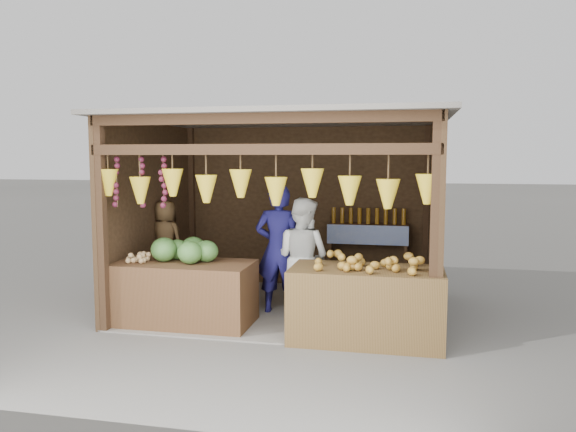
# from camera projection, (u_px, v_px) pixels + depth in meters

# --- Properties ---
(ground) EXTENTS (80.00, 80.00, 0.00)m
(ground) POSITION_uv_depth(u_px,v_px,m) (285.00, 309.00, 7.85)
(ground) COLOR #514F49
(ground) RESTS_ON ground
(stall_structure) EXTENTS (4.30, 3.30, 2.66)m
(stall_structure) POSITION_uv_depth(u_px,v_px,m) (282.00, 190.00, 7.64)
(stall_structure) COLOR slate
(stall_structure) RESTS_ON ground
(back_shelf) EXTENTS (1.25, 0.32, 1.32)m
(back_shelf) POSITION_uv_depth(u_px,v_px,m) (368.00, 237.00, 8.79)
(back_shelf) COLOR #382314
(back_shelf) RESTS_ON ground
(counter_left) EXTENTS (1.73, 0.85, 0.80)m
(counter_left) POSITION_uv_depth(u_px,v_px,m) (184.00, 293.00, 7.09)
(counter_left) COLOR #482D18
(counter_left) RESTS_ON ground
(counter_right) EXTENTS (1.74, 0.85, 0.85)m
(counter_right) POSITION_uv_depth(u_px,v_px,m) (366.00, 305.00, 6.44)
(counter_right) COLOR #493418
(counter_right) RESTS_ON ground
(stool) EXTENTS (0.35, 0.35, 0.32)m
(stool) POSITION_uv_depth(u_px,v_px,m) (167.00, 289.00, 8.32)
(stool) COLOR black
(stool) RESTS_ON ground
(man_standing) EXTENTS (0.66, 0.45, 1.76)m
(man_standing) POSITION_uv_depth(u_px,v_px,m) (279.00, 249.00, 7.55)
(man_standing) COLOR #181551
(man_standing) RESTS_ON ground
(woman_standing) EXTENTS (0.95, 0.86, 1.59)m
(woman_standing) POSITION_uv_depth(u_px,v_px,m) (303.00, 258.00, 7.40)
(woman_standing) COLOR white
(woman_standing) RESTS_ON ground
(vendor_seated) EXTENTS (0.65, 0.51, 1.16)m
(vendor_seated) POSITION_uv_depth(u_px,v_px,m) (166.00, 240.00, 8.24)
(vendor_seated) COLOR #533B21
(vendor_seated) RESTS_ON stool
(melon_pile) EXTENTS (1.00, 0.50, 0.32)m
(melon_pile) POSITION_uv_depth(u_px,v_px,m) (184.00, 249.00, 7.12)
(melon_pile) COLOR #1B5015
(melon_pile) RESTS_ON counter_left
(tanfruit_pile) EXTENTS (0.34, 0.40, 0.13)m
(tanfruit_pile) POSITION_uv_depth(u_px,v_px,m) (137.00, 257.00, 7.08)
(tanfruit_pile) COLOR #A7844D
(tanfruit_pile) RESTS_ON counter_left
(mango_pile) EXTENTS (1.40, 0.64, 0.22)m
(mango_pile) POSITION_uv_depth(u_px,v_px,m) (366.00, 259.00, 6.36)
(mango_pile) COLOR #B54818
(mango_pile) RESTS_ON counter_right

